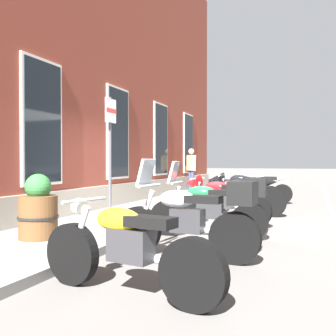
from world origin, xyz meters
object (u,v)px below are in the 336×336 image
(motorcycle_white_sport, at_px, (258,185))
(pedestrian_tan_coat, at_px, (191,168))
(motorcycle_black_sport, at_px, (240,192))
(motorcycle_silver_touring, at_px, (191,218))
(motorcycle_red_sport, at_px, (218,198))
(barrel_planter, at_px, (38,211))
(motorcycle_green_touring, at_px, (214,206))
(parking_sign, at_px, (110,143))
(motorcycle_yellow_naked, at_px, (125,248))
(motorcycle_black_naked, at_px, (242,191))

(motorcycle_white_sport, xyz_separation_m, pedestrian_tan_coat, (2.09, 2.86, 0.52))
(motorcycle_black_sport, bearing_deg, motorcycle_silver_touring, -177.94)
(motorcycle_red_sport, height_order, pedestrian_tan_coat, pedestrian_tan_coat)
(barrel_planter, bearing_deg, motorcycle_green_touring, -55.62)
(motorcycle_silver_touring, distance_m, pedestrian_tan_coat, 10.20)
(motorcycle_silver_touring, distance_m, barrel_planter, 2.45)
(motorcycle_silver_touring, relative_size, motorcycle_red_sport, 0.99)
(motorcycle_red_sport, bearing_deg, pedestrian_tan_coat, 21.55)
(motorcycle_silver_touring, xyz_separation_m, pedestrian_tan_coat, (9.73, 3.01, 0.52))
(motorcycle_white_sport, height_order, parking_sign, parking_sign)
(motorcycle_black_sport, bearing_deg, motorcycle_yellow_naked, 179.85)
(motorcycle_white_sport, bearing_deg, motorcycle_yellow_naked, 179.80)
(motorcycle_black_naked, height_order, motorcycle_white_sport, motorcycle_white_sport)
(motorcycle_red_sport, distance_m, motorcycle_black_sport, 1.55)
(motorcycle_yellow_naked, distance_m, motorcycle_red_sport, 4.59)
(motorcycle_yellow_naked, xyz_separation_m, motorcycle_black_sport, (6.13, -0.02, 0.10))
(pedestrian_tan_coat, height_order, barrel_planter, pedestrian_tan_coat)
(parking_sign, bearing_deg, motorcycle_yellow_naked, -148.71)
(motorcycle_black_sport, bearing_deg, motorcycle_green_touring, -178.33)
(motorcycle_silver_touring, bearing_deg, motorcycle_yellow_naked, 173.65)
(motorcycle_black_naked, height_order, barrel_planter, barrel_planter)
(motorcycle_silver_touring, height_order, motorcycle_green_touring, motorcycle_silver_touring)
(motorcycle_green_touring, xyz_separation_m, motorcycle_black_naked, (4.55, 0.30, -0.06))
(motorcycle_silver_touring, relative_size, barrel_planter, 2.08)
(motorcycle_green_touring, distance_m, motorcycle_black_naked, 4.56)
(motorcycle_yellow_naked, bearing_deg, motorcycle_silver_touring, -6.35)
(motorcycle_white_sport, bearing_deg, barrel_planter, 163.37)
(motorcycle_silver_touring, bearing_deg, motorcycle_black_naked, 3.52)
(motorcycle_silver_touring, bearing_deg, motorcycle_red_sport, 6.55)
(motorcycle_red_sport, height_order, barrel_planter, barrel_planter)
(motorcycle_green_touring, bearing_deg, motorcycle_black_sport, 1.67)
(motorcycle_yellow_naked, height_order, motorcycle_silver_touring, motorcycle_silver_touring)
(motorcycle_silver_touring, height_order, motorcycle_black_naked, motorcycle_silver_touring)
(pedestrian_tan_coat, height_order, parking_sign, parking_sign)
(motorcycle_black_sport, relative_size, motorcycle_black_naked, 0.95)
(parking_sign, distance_m, barrel_planter, 1.90)
(barrel_planter, bearing_deg, motorcycle_black_naked, -18.58)
(motorcycle_white_sport, bearing_deg, parking_sign, 163.43)
(motorcycle_silver_touring, bearing_deg, parking_sign, 55.07)
(motorcycle_black_sport, height_order, parking_sign, parking_sign)
(motorcycle_green_touring, bearing_deg, parking_sign, 94.58)
(parking_sign, bearing_deg, motorcycle_silver_touring, -124.93)
(motorcycle_green_touring, bearing_deg, motorcycle_silver_touring, -177.20)
(motorcycle_yellow_naked, bearing_deg, motorcycle_white_sport, -0.20)
(motorcycle_green_touring, height_order, pedestrian_tan_coat, pedestrian_tan_coat)
(motorcycle_green_touring, relative_size, motorcycle_white_sport, 1.05)
(motorcycle_silver_touring, xyz_separation_m, motorcycle_black_sport, (4.52, 0.16, 0.01))
(motorcycle_red_sport, relative_size, pedestrian_tan_coat, 1.23)
(motorcycle_silver_touring, xyz_separation_m, motorcycle_white_sport, (7.64, 0.15, -0.00))
(motorcycle_red_sport, bearing_deg, parking_sign, 133.70)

